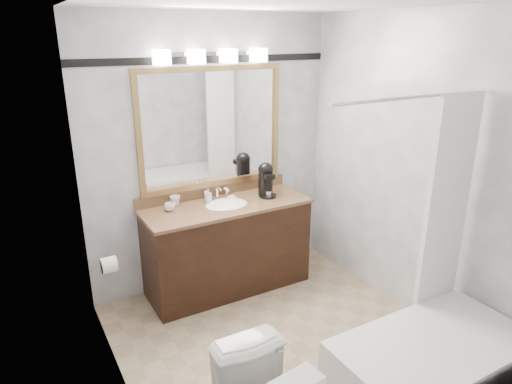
% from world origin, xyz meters
% --- Properties ---
extents(room, '(2.42, 2.62, 2.52)m').
position_xyz_m(room, '(0.00, 0.00, 1.25)').
color(room, tan).
rests_on(room, ground).
extents(vanity, '(1.53, 0.58, 0.97)m').
position_xyz_m(vanity, '(0.00, 1.02, 0.44)').
color(vanity, black).
rests_on(vanity, ground).
extents(mirror, '(1.40, 0.04, 1.10)m').
position_xyz_m(mirror, '(0.00, 1.28, 1.50)').
color(mirror, '#9F7B47').
rests_on(mirror, room).
extents(vanity_light_bar, '(1.02, 0.14, 0.12)m').
position_xyz_m(vanity_light_bar, '(0.00, 1.23, 2.13)').
color(vanity_light_bar, silver).
rests_on(vanity_light_bar, room).
extents(accent_stripe, '(2.40, 0.01, 0.06)m').
position_xyz_m(accent_stripe, '(0.00, 1.29, 2.10)').
color(accent_stripe, black).
rests_on(accent_stripe, room).
extents(bathtub, '(1.30, 0.75, 1.96)m').
position_xyz_m(bathtub, '(0.55, -0.90, 0.28)').
color(bathtub, white).
rests_on(bathtub, ground).
extents(tp_roll, '(0.11, 0.12, 0.12)m').
position_xyz_m(tp_roll, '(-1.14, 0.66, 0.70)').
color(tp_roll, white).
rests_on(tp_roll, room).
extents(coffee_maker, '(0.17, 0.21, 0.32)m').
position_xyz_m(coffee_maker, '(0.44, 1.05, 1.02)').
color(coffee_maker, black).
rests_on(coffee_maker, vanity).
extents(cup_left, '(0.11, 0.11, 0.07)m').
position_xyz_m(cup_left, '(-0.50, 1.11, 0.89)').
color(cup_left, white).
rests_on(cup_left, vanity).
extents(cup_right, '(0.11, 0.11, 0.09)m').
position_xyz_m(cup_right, '(-0.41, 1.23, 0.89)').
color(cup_right, white).
rests_on(cup_right, vanity).
extents(soap_bottle_a, '(0.06, 0.06, 0.12)m').
position_xyz_m(soap_bottle_a, '(-0.11, 1.16, 0.91)').
color(soap_bottle_a, white).
rests_on(soap_bottle_a, vanity).
extents(soap_bar, '(0.08, 0.06, 0.02)m').
position_xyz_m(soap_bar, '(0.11, 1.13, 0.86)').
color(soap_bar, beige).
rests_on(soap_bar, vanity).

